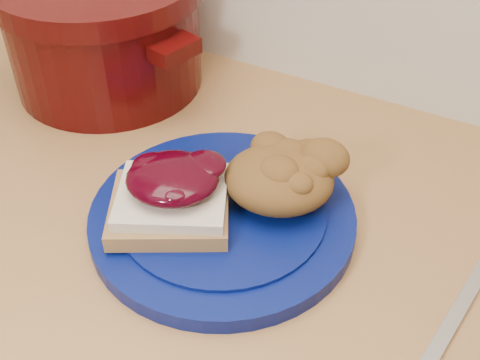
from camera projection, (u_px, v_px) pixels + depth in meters
The scene contains 6 objects.
plate at pixel (223, 217), 0.63m from camera, with size 0.28×0.28×0.02m, color #061055.
sandwich at pixel (171, 194), 0.60m from camera, with size 0.15×0.15×0.06m.
stuffing_mound at pixel (279, 179), 0.61m from camera, with size 0.11×0.10×0.06m, color brown.
butter_knife at pixel (460, 307), 0.55m from camera, with size 0.17×0.01×0.00m, color silver.
dutch_oven at pixel (104, 30), 0.80m from camera, with size 0.33×0.33×0.17m.
pepper_grinder at pixel (75, 22), 0.84m from camera, with size 0.07×0.07×0.14m.
Camera 1 is at (0.24, 1.10, 1.35)m, focal length 45.00 mm.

